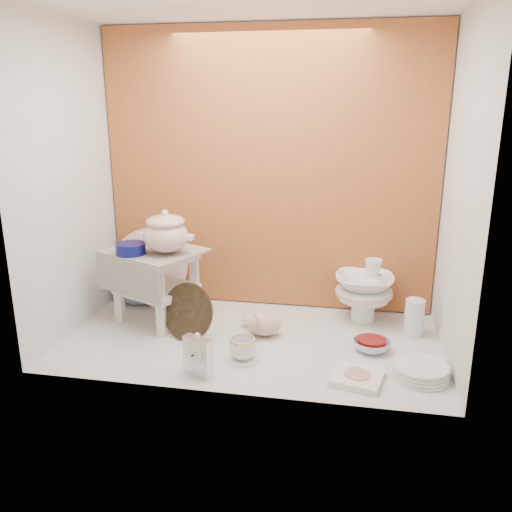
% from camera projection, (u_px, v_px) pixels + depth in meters
% --- Properties ---
extents(ground, '(1.80, 1.80, 0.00)m').
position_uv_depth(ground, '(251.00, 339.00, 2.57)').
color(ground, silver).
rests_on(ground, ground).
extents(niche_shell, '(1.86, 1.03, 1.53)m').
position_uv_depth(niche_shell, '(258.00, 142.00, 2.48)').
color(niche_shell, '#A55A29').
rests_on(niche_shell, ground).
extents(step_stool, '(0.56, 0.53, 0.39)m').
position_uv_depth(step_stool, '(157.00, 286.00, 2.75)').
color(step_stool, silver).
rests_on(step_stool, ground).
extents(soup_tureen, '(0.31, 0.31, 0.22)m').
position_uv_depth(soup_tureen, '(166.00, 232.00, 2.60)').
color(soup_tureen, white).
rests_on(soup_tureen, step_stool).
extents(cobalt_bowl, '(0.17, 0.17, 0.05)m').
position_uv_depth(cobalt_bowl, '(131.00, 249.00, 2.62)').
color(cobalt_bowl, '#0A0F50').
rests_on(cobalt_bowl, step_stool).
extents(floral_platter, '(0.46, 0.24, 0.42)m').
position_uv_depth(floral_platter, '(150.00, 266.00, 3.03)').
color(floral_platter, white).
rests_on(floral_platter, ground).
extents(blue_white_vase, '(0.28, 0.28, 0.25)m').
position_uv_depth(blue_white_vase, '(138.00, 282.00, 3.02)').
color(blue_white_vase, silver).
rests_on(blue_white_vase, ground).
extents(lacquer_tray, '(0.30, 0.18, 0.28)m').
position_uv_depth(lacquer_tray, '(188.00, 312.00, 2.55)').
color(lacquer_tray, black).
rests_on(lacquer_tray, ground).
extents(mantel_clock, '(0.14, 0.09, 0.19)m').
position_uv_depth(mantel_clock, '(198.00, 354.00, 2.22)').
color(mantel_clock, silver).
rests_on(mantel_clock, ground).
extents(plush_pig, '(0.26, 0.22, 0.13)m').
position_uv_depth(plush_pig, '(264.00, 323.00, 2.60)').
color(plush_pig, tan).
rests_on(plush_pig, ground).
extents(teacup_saucer, '(0.16, 0.16, 0.01)m').
position_uv_depth(teacup_saucer, '(243.00, 359.00, 2.37)').
color(teacup_saucer, white).
rests_on(teacup_saucer, ground).
extents(gold_rim_teacup, '(0.16, 0.16, 0.10)m').
position_uv_depth(gold_rim_teacup, '(243.00, 348.00, 2.35)').
color(gold_rim_teacup, white).
rests_on(gold_rim_teacup, teacup_saucer).
extents(lattice_dish, '(0.24, 0.24, 0.03)m').
position_uv_depth(lattice_dish, '(357.00, 377.00, 2.20)').
color(lattice_dish, white).
rests_on(lattice_dish, ground).
extents(dinner_plate_stack, '(0.31, 0.31, 0.06)m').
position_uv_depth(dinner_plate_stack, '(420.00, 371.00, 2.21)').
color(dinner_plate_stack, white).
rests_on(dinner_plate_stack, ground).
extents(crystal_bowl, '(0.21, 0.21, 0.05)m').
position_uv_depth(crystal_bowl, '(371.00, 345.00, 2.45)').
color(crystal_bowl, silver).
rests_on(crystal_bowl, ground).
extents(clear_glass_vase, '(0.12, 0.12, 0.19)m').
position_uv_depth(clear_glass_vase, '(414.00, 318.00, 2.59)').
color(clear_glass_vase, silver).
rests_on(clear_glass_vase, ground).
extents(porcelain_tower, '(0.35, 0.35, 0.34)m').
position_uv_depth(porcelain_tower, '(364.00, 290.00, 2.75)').
color(porcelain_tower, white).
rests_on(porcelain_tower, ground).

